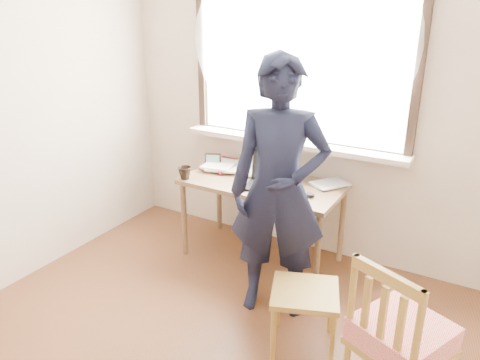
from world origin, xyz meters
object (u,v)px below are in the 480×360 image
Objects in this scene: mug_white at (253,165)px; work_chair at (305,299)px; laptop at (272,178)px; side_chair at (400,337)px; person at (279,191)px; desk at (262,190)px; mug_dark at (185,173)px.

mug_white is 0.22× the size of work_chair.
laptop is 0.46× the size of side_chair.
side_chair is 1.12m from person.
laptop is (0.10, -0.03, 0.13)m from desk.
mug_white is (-0.19, 0.20, 0.11)m from desk.
person is (-0.91, 0.53, 0.39)m from side_chair.
laptop reaches higher than mug_dark.
person is (0.29, -0.50, 0.13)m from laptop.
mug_dark is at bearing -155.94° from desk.
mug_white reaches higher than desk.
desk is 2.51× the size of work_chair.
mug_dark is 1.00m from person.
mug_dark is 1.45m from work_chair.
mug_dark reaches higher than work_chair.
mug_white is at bearing 109.38° from person.
mug_dark is at bearing -161.40° from laptop.
side_chair is at bearing -49.26° from person.
laptop is 0.70m from mug_dark.
side_chair is (1.30, -1.06, -0.13)m from desk.
mug_dark is 0.12× the size of side_chair.
laptop reaches higher than work_chair.
mug_dark is 0.22× the size of work_chair.
mug_dark is at bearing 144.49° from person.
laptop is 1.08m from work_chair.
mug_white is 0.58m from mug_dark.
laptop is at bearing 139.41° from side_chair.
side_chair is at bearing -21.85° from work_chair.
laptop reaches higher than side_chair.
person is at bearing 149.94° from side_chair.
desk is 1.68m from side_chair.
laptop is at bearing 127.78° from work_chair.
side_chair is at bearing -40.06° from mug_white.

